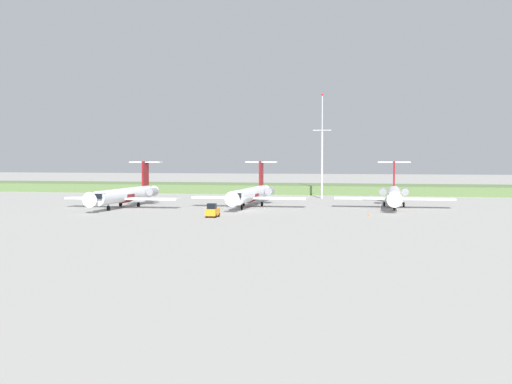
% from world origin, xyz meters
% --- Properties ---
extents(ground_plane, '(500.00, 500.00, 0.00)m').
position_xyz_m(ground_plane, '(0.00, 30.00, 0.00)').
color(ground_plane, '#9E9B96').
extents(grass_berm, '(320.00, 20.00, 2.41)m').
position_xyz_m(grass_berm, '(0.00, 62.92, 1.21)').
color(grass_berm, '#597542').
rests_on(grass_berm, ground).
extents(regional_jet_nearest, '(22.81, 31.00, 9.00)m').
position_xyz_m(regional_jet_nearest, '(-25.04, 4.79, 2.54)').
color(regional_jet_nearest, silver).
rests_on(regional_jet_nearest, ground).
extents(regional_jet_second, '(22.81, 31.00, 9.00)m').
position_xyz_m(regional_jet_second, '(-1.40, 11.72, 2.54)').
color(regional_jet_second, silver).
rests_on(regional_jet_second, ground).
extents(regional_jet_third, '(22.81, 31.00, 9.00)m').
position_xyz_m(regional_jet_third, '(26.54, 15.44, 2.54)').
color(regional_jet_third, silver).
rests_on(regional_jet_third, ground).
extents(antenna_mast, '(4.40, 0.50, 24.90)m').
position_xyz_m(antenna_mast, '(9.81, 39.89, 10.30)').
color(antenna_mast, '#B2B2B7').
rests_on(antenna_mast, ground).
extents(baggage_tug, '(1.72, 3.20, 2.30)m').
position_xyz_m(baggage_tug, '(-2.58, -12.42, 1.00)').
color(baggage_tug, orange).
rests_on(baggage_tug, ground).
extents(safety_cone_front_marker, '(0.44, 0.44, 0.55)m').
position_xyz_m(safety_cone_front_marker, '(22.38, -5.24, 0.28)').
color(safety_cone_front_marker, orange).
rests_on(safety_cone_front_marker, ground).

